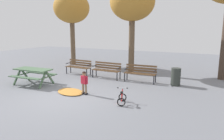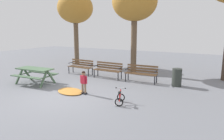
{
  "view_description": "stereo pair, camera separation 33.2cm",
  "coord_description": "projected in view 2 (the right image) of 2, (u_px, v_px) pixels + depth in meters",
  "views": [
    {
      "loc": [
        5.17,
        -6.14,
        2.64
      ],
      "look_at": [
        1.09,
        1.94,
        0.85
      ],
      "focal_mm": 33.56,
      "sensor_mm": 36.0,
      "label": 1
    },
    {
      "loc": [
        5.46,
        -5.99,
        2.64
      ],
      "look_at": [
        1.09,
        1.94,
        0.85
      ],
      "focal_mm": 33.56,
      "sensor_mm": 36.0,
      "label": 2
    }
  ],
  "objects": [
    {
      "name": "park_bench_right",
      "position": [
        141.0,
        72.0,
        10.46
      ],
      "size": [
        1.62,
        0.53,
        0.85
      ],
      "color": "brown",
      "rests_on": "ground"
    },
    {
      "name": "tree_left",
      "position": [
        135.0,
        3.0,
        11.99
      ],
      "size": [
        2.6,
        2.6,
        5.27
      ],
      "color": "brown",
      "rests_on": "ground"
    },
    {
      "name": "kids_bicycle",
      "position": [
        120.0,
        98.0,
        7.45
      ],
      "size": [
        0.51,
        0.63,
        0.54
      ],
      "color": "black",
      "rests_on": "ground"
    },
    {
      "name": "child_standing",
      "position": [
        84.0,
        81.0,
        8.52
      ],
      "size": [
        0.36,
        0.19,
        0.96
      ],
      "color": "#7F664C",
      "rests_on": "ground"
    },
    {
      "name": "picnic_table",
      "position": [
        35.0,
        72.0,
        10.12
      ],
      "size": [
        1.87,
        1.44,
        0.79
      ],
      "color": "#4C6B4C",
      "rests_on": "ground"
    },
    {
      "name": "park_bench_left",
      "position": [
        108.0,
        69.0,
        11.31
      ],
      "size": [
        1.61,
        0.49,
        0.85
      ],
      "color": "brown",
      "rests_on": "ground"
    },
    {
      "name": "trash_bin",
      "position": [
        177.0,
        77.0,
        9.72
      ],
      "size": [
        0.44,
        0.44,
        0.83
      ],
      "primitive_type": "cylinder",
      "color": "#2D332D",
      "rests_on": "ground"
    },
    {
      "name": "tree_far_left",
      "position": [
        75.0,
        9.0,
        15.3
      ],
      "size": [
        2.6,
        2.6,
        5.23
      ],
      "color": "brown",
      "rests_on": "ground"
    },
    {
      "name": "ground",
      "position": [
        64.0,
        97.0,
        8.24
      ],
      "size": [
        36.0,
        36.0,
        0.0
      ],
      "primitive_type": "plane",
      "color": "slate"
    },
    {
      "name": "leaf_pile",
      "position": [
        70.0,
        91.0,
        8.87
      ],
      "size": [
        1.53,
        1.29,
        0.07
      ],
      "primitive_type": "ellipsoid",
      "rotation": [
        0.0,
        0.0,
        2.81
      ],
      "color": "#C68438",
      "rests_on": "ground"
    },
    {
      "name": "park_bench_far_left",
      "position": [
        81.0,
        66.0,
        12.29
      ],
      "size": [
        1.63,
        0.56,
        0.85
      ],
      "color": "brown",
      "rests_on": "ground"
    }
  ]
}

